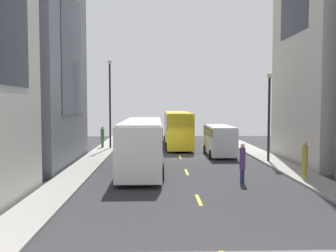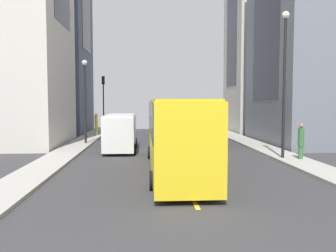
{
  "view_description": "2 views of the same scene",
  "coord_description": "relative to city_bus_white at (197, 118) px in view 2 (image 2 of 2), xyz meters",
  "views": [
    {
      "loc": [
        -1.94,
        -30.98,
        4.49
      ],
      "look_at": [
        -0.99,
        0.96,
        2.56
      ],
      "focal_mm": 39.65,
      "sensor_mm": 36.0,
      "label": 1
    },
    {
      "loc": [
        1.72,
        26.5,
        3.51
      ],
      "look_at": [
        -0.08,
        -1.68,
        1.6
      ],
      "focal_mm": 38.96,
      "sensor_mm": 36.0,
      "label": 2
    }
  ],
  "objects": [
    {
      "name": "lane_stripe_0",
      "position": [
        2.94,
        -15.24,
        -2.0
      ],
      "size": [
        0.16,
        2.0,
        0.01
      ],
      "primitive_type": "cube",
      "color": "yellow",
      "rests_on": "ground"
    },
    {
      "name": "lane_stripe_3",
      "position": [
        2.94,
        5.76,
        -2.0
      ],
      "size": [
        0.16,
        2.0,
        0.01
      ],
      "primitive_type": "cube",
      "color": "yellow",
      "rests_on": "ground"
    },
    {
      "name": "lane_stripe_4",
      "position": [
        2.94,
        12.76,
        -2.0
      ],
      "size": [
        0.16,
        2.0,
        0.01
      ],
      "primitive_type": "cube",
      "color": "yellow",
      "rests_on": "ground"
    },
    {
      "name": "streetlamp_near",
      "position": [
        9.46,
        2.5,
        2.26
      ],
      "size": [
        0.44,
        0.44,
        6.68
      ],
      "color": "black",
      "rests_on": "ground"
    },
    {
      "name": "pedestrian_crossing_near",
      "position": [
        9.49,
        -4.35,
        -0.7
      ],
      "size": [
        0.33,
        0.33,
        2.18
      ],
      "rotation": [
        0.0,
        0.0,
        5.4
      ],
      "color": "gold",
      "rests_on": "ground"
    },
    {
      "name": "delivery_van_white",
      "position": [
        6.38,
        6.42,
        -0.5
      ],
      "size": [
        2.25,
        5.7,
        2.58
      ],
      "color": "white",
      "rests_on": "ground"
    },
    {
      "name": "building_west_1",
      "position": [
        -8.57,
        2.57,
        6.17
      ],
      "size": [
        6.68,
        11.46,
        16.36
      ],
      "color": "slate",
      "rests_on": "ground"
    },
    {
      "name": "sidewalk_east",
      "position": [
        9.95,
        5.76,
        -1.93
      ],
      "size": [
        1.98,
        44.0,
        0.15
      ],
      "primitive_type": "cube",
      "color": "#9E9B93",
      "rests_on": "ground"
    },
    {
      "name": "pedestrian_waiting_curb",
      "position": [
        -4.44,
        11.67,
        -0.76
      ],
      "size": [
        0.35,
        0.35,
        2.06
      ],
      "rotation": [
        0.0,
        0.0,
        4.97
      ],
      "color": "#336B38",
      "rests_on": "ground"
    },
    {
      "name": "lane_stripe_5",
      "position": [
        2.94,
        19.76,
        -2.0
      ],
      "size": [
        0.16,
        2.0,
        0.01
      ],
      "primitive_type": "cube",
      "color": "yellow",
      "rests_on": "ground"
    },
    {
      "name": "city_bus_white",
      "position": [
        0.0,
        0.0,
        0.0
      ],
      "size": [
        2.81,
        12.37,
        3.35
      ],
      "color": "silver",
      "rests_on": "ground"
    },
    {
      "name": "sidewalk_west",
      "position": [
        -4.07,
        5.76,
        -1.93
      ],
      "size": [
        1.98,
        44.0,
        0.15
      ],
      "primitive_type": "cube",
      "color": "#9E9B93",
      "rests_on": "ground"
    },
    {
      "name": "ground_plane",
      "position": [
        2.94,
        5.76,
        -2.01
      ],
      "size": [
        40.01,
        40.01,
        0.0
      ],
      "primitive_type": "plane",
      "color": "#333335"
    },
    {
      "name": "lane_stripe_2",
      "position": [
        2.94,
        -1.24,
        -2.0
      ],
      "size": [
        0.16,
        2.0,
        0.01
      ],
      "primitive_type": "cube",
      "color": "yellow",
      "rests_on": "ground"
    },
    {
      "name": "building_west_0",
      "position": [
        -8.53,
        -9.2,
        9.67
      ],
      "size": [
        6.6,
        8.37,
        23.37
      ],
      "color": "beige",
      "rests_on": "ground"
    },
    {
      "name": "streetlamp_far",
      "position": [
        -3.58,
        11.12,
        3.29
      ],
      "size": [
        0.44,
        0.44,
        8.62
      ],
      "color": "black",
      "rests_on": "ground"
    },
    {
      "name": "lane_stripe_1",
      "position": [
        2.94,
        -8.24,
        -2.0
      ],
      "size": [
        0.16,
        2.0,
        0.01
      ],
      "primitive_type": "cube",
      "color": "yellow",
      "rests_on": "ground"
    },
    {
      "name": "streetcar_yellow",
      "position": [
        3.14,
        14.04,
        0.11
      ],
      "size": [
        2.7,
        12.74,
        3.59
      ],
      "color": "yellow",
      "rests_on": "ground"
    },
    {
      "name": "pedestrian_crossing_mid",
      "position": [
        5.79,
        -4.75,
        -0.79
      ],
      "size": [
        0.32,
        0.32,
        2.28
      ],
      "rotation": [
        0.0,
        0.0,
        5.25
      ],
      "color": "navy",
      "rests_on": "ground"
    },
    {
      "name": "traffic_light_near_corner",
      "position": [
        9.36,
        -9.75,
        2.44
      ],
      "size": [
        0.32,
        0.44,
        6.22
      ],
      "color": "black",
      "rests_on": "ground"
    }
  ]
}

